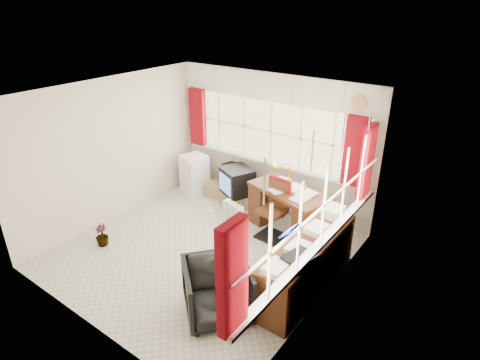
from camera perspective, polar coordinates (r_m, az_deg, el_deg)
The scene contains 20 objects.
ground at distance 6.51m, azimuth -5.37°, elevation -9.94°, with size 4.00×4.00×0.00m, color beige.
room_walls at distance 5.79m, azimuth -5.95°, elevation 2.33°, with size 4.00×4.00×4.00m.
window_back at distance 7.44m, azimuth 4.22°, elevation 3.05°, with size 3.70×0.12×3.60m.
window_right at distance 5.10m, azimuth 11.10°, elevation -8.49°, with size 0.12×3.70×3.60m.
curtains at distance 6.00m, azimuth 6.64°, elevation 2.67°, with size 3.83×3.83×1.15m.
overhead_cabinets at distance 5.77m, azimuth 7.79°, elevation 10.04°, with size 3.98×3.98×0.48m.
desk at distance 6.79m, azimuth 6.85°, elevation -4.07°, with size 1.50×1.02×0.83m.
desk_lamp at distance 6.70m, azimuth 7.08°, elevation 1.63°, with size 0.16×0.13×0.42m.
task_chair at distance 6.63m, azimuth 5.10°, elevation -3.76°, with size 0.46×0.48×1.01m.
office_chair at distance 5.16m, azimuth -3.21°, elevation -15.45°, with size 0.80×0.82×0.74m, color black.
radiator at distance 6.77m, azimuth -0.77°, elevation -5.98°, with size 0.40×0.24×0.57m.
credenza at distance 5.63m, azimuth 9.54°, elevation -11.59°, with size 0.50×2.00×0.85m.
file_tray at distance 4.96m, azimuth 8.44°, elevation -11.18°, with size 0.29×0.38×0.13m, color black.
tv_bench at distance 7.89m, azimuth -0.22°, elevation -2.08°, with size 1.40×0.50×0.25m, color #9D814E.
crt_tv at distance 7.56m, azimuth -0.43°, elevation -0.16°, with size 0.72×0.69×0.50m.
hifi_stack at distance 7.93m, azimuth -0.59°, elevation 0.65°, with size 0.66×0.52×0.41m.
mini_fridge at distance 8.20m, azimuth -6.49°, elevation 0.90°, with size 0.55×0.56×0.78m.
spray_bottle_a at distance 7.21m, azimuth -4.12°, elevation -4.80°, with size 0.11×0.11×0.28m, color white.
spray_bottle_b at distance 7.54m, azimuth 0.14°, elevation -3.78°, with size 0.08×0.08×0.17m, color #7FBDB5.
flower_vase at distance 6.88m, azimuth -19.08°, elevation -7.42°, with size 0.21×0.21×0.37m, color black.
Camera 1 is at (3.61, -3.94, 3.72)m, focal length 30.00 mm.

